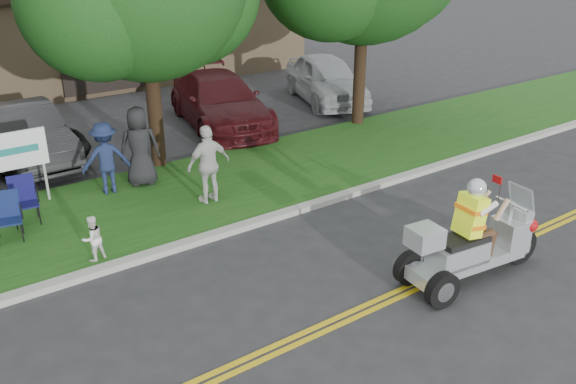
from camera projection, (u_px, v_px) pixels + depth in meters
ground at (322, 305)px, 9.83m from camera, size 120.00×120.00×0.00m
centerline_near at (345, 322)px, 9.39m from camera, size 60.00×0.10×0.01m
centerline_far at (338, 317)px, 9.51m from camera, size 60.00×0.10×0.01m
curb at (226, 232)px, 12.07m from camera, size 60.00×0.25×0.12m
grass_verge at (177, 196)px, 13.68m from camera, size 60.00×4.00×0.10m
commercial_building at (64, 26)px, 24.23m from camera, size 18.00×8.20×4.00m
business_sign at (16, 155)px, 12.69m from camera, size 1.25×0.06×1.75m
trike_scooter at (471, 246)px, 10.27m from camera, size 2.90×1.03×1.90m
lawn_chair_a at (7, 213)px, 11.55m from camera, size 0.59×0.61×0.93m
lawn_chair_b at (23, 197)px, 12.21m from camera, size 0.57×0.59×0.96m
spectator_adult_right at (209, 164)px, 12.99m from camera, size 1.02×0.45×1.72m
spectator_chair_a at (106, 158)px, 13.48m from camera, size 1.13×0.76×1.62m
spectator_chair_b at (140, 146)px, 13.86m from camera, size 1.05×0.87×1.84m
child_right at (93, 238)px, 10.81m from camera, size 0.47×0.41×0.85m
parked_car_left at (27, 134)px, 15.65m from camera, size 1.64×4.45×1.45m
parked_car_mid at (5, 138)px, 15.59m from camera, size 3.98×5.22×1.32m
parked_car_right at (220, 101)px, 18.48m from camera, size 3.28×5.68×1.55m
parked_car_far_right at (326, 79)px, 21.09m from camera, size 3.38×5.08×1.61m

